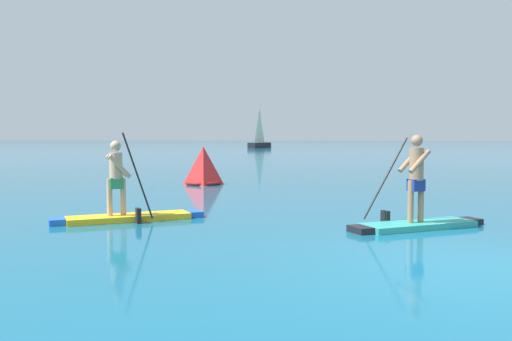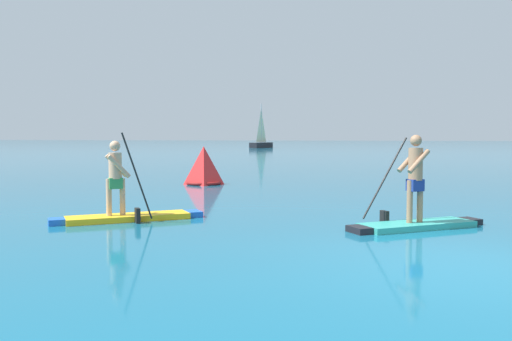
{
  "view_description": "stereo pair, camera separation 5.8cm",
  "coord_description": "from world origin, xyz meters",
  "px_view_note": "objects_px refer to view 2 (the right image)",
  "views": [
    {
      "loc": [
        -0.89,
        -7.55,
        1.71
      ],
      "look_at": [
        -4.81,
        7.12,
        0.75
      ],
      "focal_mm": 37.98,
      "sensor_mm": 36.0,
      "label": 1
    },
    {
      "loc": [
        -0.83,
        -7.54,
        1.71
      ],
      "look_at": [
        -4.81,
        7.12,
        0.75
      ],
      "focal_mm": 37.98,
      "sensor_mm": 36.0,
      "label": 2
    }
  ],
  "objects_px": {
    "paddleboarder_mid_center": "(415,209)",
    "sailboat_left_horizon": "(261,142)",
    "paddleboarder_near_left": "(126,205)",
    "race_marker_buoy": "(204,167)"
  },
  "relations": [
    {
      "from": "paddleboarder_near_left",
      "to": "race_marker_buoy",
      "type": "height_order",
      "value": "paddleboarder_near_left"
    },
    {
      "from": "paddleboarder_mid_center",
      "to": "race_marker_buoy",
      "type": "relative_size",
      "value": 1.83
    },
    {
      "from": "paddleboarder_near_left",
      "to": "paddleboarder_mid_center",
      "type": "relative_size",
      "value": 1.06
    },
    {
      "from": "paddleboarder_near_left",
      "to": "race_marker_buoy",
      "type": "bearing_deg",
      "value": 61.16
    },
    {
      "from": "paddleboarder_near_left",
      "to": "paddleboarder_mid_center",
      "type": "bearing_deg",
      "value": -32.79
    },
    {
      "from": "paddleboarder_mid_center",
      "to": "race_marker_buoy",
      "type": "xyz_separation_m",
      "value": [
        -7.08,
        7.66,
        0.25
      ]
    },
    {
      "from": "sailboat_left_horizon",
      "to": "race_marker_buoy",
      "type": "bearing_deg",
      "value": -154.14
    },
    {
      "from": "paddleboarder_near_left",
      "to": "race_marker_buoy",
      "type": "relative_size",
      "value": 1.94
    },
    {
      "from": "paddleboarder_mid_center",
      "to": "sailboat_left_horizon",
      "type": "distance_m",
      "value": 72.63
    },
    {
      "from": "paddleboarder_mid_center",
      "to": "paddleboarder_near_left",
      "type": "bearing_deg",
      "value": -31.96
    }
  ]
}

